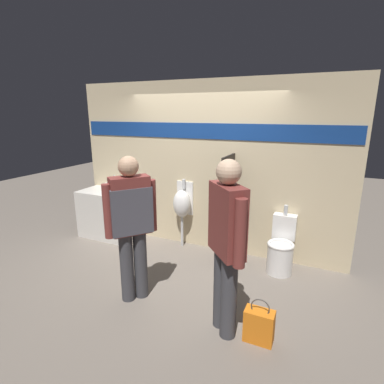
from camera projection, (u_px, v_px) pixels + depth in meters
name	position (u px, v px, depth m)	size (l,w,h in m)	color
ground_plane	(187.00, 260.00, 4.63)	(16.00, 16.00, 0.00)	#70665B
display_wall	(203.00, 167.00, 4.80)	(4.53, 0.07, 2.70)	beige
sink_counter	(109.00, 214.00, 5.45)	(0.99, 0.59, 0.85)	silver
sink_basin	(111.00, 187.00, 5.36)	(0.33, 0.33, 0.26)	white
cell_phone	(116.00, 194.00, 5.12)	(0.07, 0.14, 0.01)	black
divider_near_counter	(227.00, 209.00, 4.47)	(0.03, 0.55, 1.62)	#28231E
urinal_near_counter	(182.00, 204.00, 4.95)	(0.30, 0.26, 1.15)	silver
toilet	(281.00, 250.00, 4.25)	(0.37, 0.53, 0.93)	white
person_in_vest	(131.00, 219.00, 3.45)	(0.47, 0.50, 1.75)	#3D3D42
person_with_lanyard	(227.00, 242.00, 2.90)	(0.47, 0.49, 1.81)	#3D3D42
shopping_bag	(259.00, 325.00, 2.96)	(0.29, 0.16, 0.47)	orange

